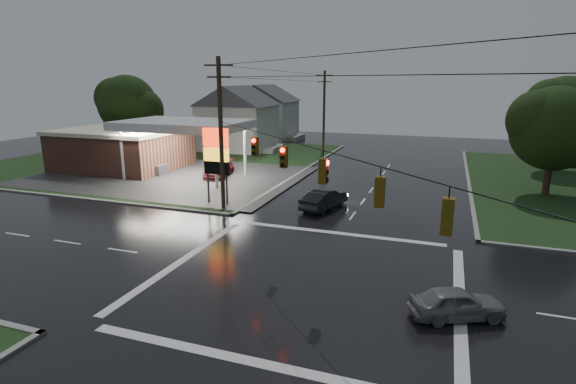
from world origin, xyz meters
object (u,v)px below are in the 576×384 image
(car_pump, at_px, (219,169))
(car_north, at_px, (324,199))
(tree_ne_near, at_px, (556,129))
(gas_station, at_px, (131,146))
(car_crossing, at_px, (457,303))
(tree_ne_far, at_px, (566,112))
(house_far, at_px, (265,111))
(utility_pole_nw, at_px, (221,133))
(pylon_sign, at_px, (216,153))
(utility_pole_n, at_px, (324,110))
(house_near, at_px, (238,117))
(tree_nw_behind, at_px, (129,105))

(car_pump, bearing_deg, car_north, -41.96)
(car_north, bearing_deg, tree_ne_near, -134.12)
(gas_station, height_order, tree_ne_near, tree_ne_near)
(car_crossing, bearing_deg, tree_ne_far, -40.53)
(house_far, bearing_deg, tree_ne_near, -35.77)
(utility_pole_nw, xyz_separation_m, house_far, (-12.45, 38.50, -1.32))
(house_far, bearing_deg, gas_station, -97.50)
(pylon_sign, height_order, house_far, house_far)
(utility_pole_n, relative_size, house_near, 0.95)
(tree_ne_far, relative_size, car_pump, 1.89)
(utility_pole_nw, height_order, tree_nw_behind, utility_pole_nw)
(tree_ne_far, bearing_deg, tree_ne_near, -104.07)
(house_near, distance_m, house_far, 12.04)
(utility_pole_nw, height_order, house_far, utility_pole_nw)
(gas_station, bearing_deg, house_far, 82.50)
(pylon_sign, xyz_separation_m, utility_pole_n, (1.00, 27.50, 1.46))
(utility_pole_nw, bearing_deg, house_near, 113.37)
(house_near, bearing_deg, gas_station, -106.17)
(tree_nw_behind, relative_size, tree_ne_far, 1.02)
(utility_pole_nw, bearing_deg, car_crossing, -33.96)
(car_north, bearing_deg, house_near, -37.31)
(tree_nw_behind, bearing_deg, tree_ne_near, -9.47)
(utility_pole_nw, height_order, house_near, utility_pole_nw)
(house_near, distance_m, tree_ne_far, 38.19)
(house_far, bearing_deg, car_north, -61.48)
(tree_ne_far, bearing_deg, car_pump, -155.73)
(gas_station, bearing_deg, car_north, -18.17)
(utility_pole_nw, xyz_separation_m, house_near, (-11.45, 26.50, -1.32))
(car_north, bearing_deg, gas_station, -3.23)
(gas_station, xyz_separation_m, utility_pole_nw, (16.18, -10.20, 3.17))
(pylon_sign, xyz_separation_m, tree_ne_far, (27.65, 23.49, 2.17))
(pylon_sign, bearing_deg, car_crossing, -34.70)
(utility_pole_n, distance_m, car_north, 27.29)
(utility_pole_n, bearing_deg, car_crossing, -67.54)
(pylon_sign, height_order, house_near, house_near)
(gas_station, height_order, tree_nw_behind, tree_nw_behind)
(utility_pole_nw, height_order, utility_pole_n, utility_pole_nw)
(utility_pole_n, height_order, tree_ne_near, utility_pole_n)
(utility_pole_n, relative_size, car_pump, 2.02)
(gas_station, distance_m, tree_ne_far, 45.29)
(pylon_sign, bearing_deg, utility_pole_nw, -45.00)
(utility_pole_nw, relative_size, car_north, 2.34)
(gas_station, distance_m, car_north, 24.54)
(tree_nw_behind, relative_size, car_north, 2.13)
(house_near, xyz_separation_m, car_pump, (5.80, -16.57, -3.65))
(gas_station, distance_m, utility_pole_nw, 19.38)
(utility_pole_nw, relative_size, car_pump, 2.12)
(car_north, xyz_separation_m, car_pump, (-12.73, 7.36, -0.02))
(tree_nw_behind, bearing_deg, house_far, 56.56)
(pylon_sign, xyz_separation_m, house_far, (-11.45, 37.50, 0.39))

